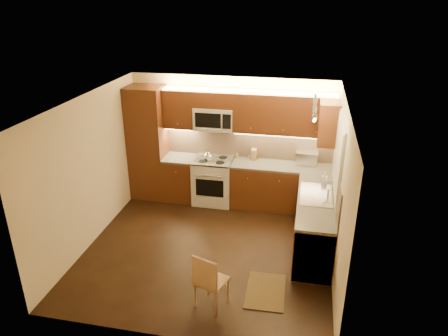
% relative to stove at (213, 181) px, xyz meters
% --- Properties ---
extents(floor, '(4.00, 4.00, 0.01)m').
position_rel_stove_xyz_m(floor, '(0.30, -1.68, -0.46)').
color(floor, black).
rests_on(floor, ground).
extents(ceiling, '(4.00, 4.00, 0.01)m').
position_rel_stove_xyz_m(ceiling, '(0.30, -1.68, 2.04)').
color(ceiling, beige).
rests_on(ceiling, ground).
extents(wall_back, '(4.00, 0.01, 2.50)m').
position_rel_stove_xyz_m(wall_back, '(0.30, 0.32, 0.79)').
color(wall_back, beige).
rests_on(wall_back, ground).
extents(wall_front, '(4.00, 0.01, 2.50)m').
position_rel_stove_xyz_m(wall_front, '(0.30, -3.67, 0.79)').
color(wall_front, beige).
rests_on(wall_front, ground).
extents(wall_left, '(0.01, 4.00, 2.50)m').
position_rel_stove_xyz_m(wall_left, '(-1.70, -1.68, 0.79)').
color(wall_left, beige).
rests_on(wall_left, ground).
extents(wall_right, '(0.01, 4.00, 2.50)m').
position_rel_stove_xyz_m(wall_right, '(2.30, -1.68, 0.79)').
color(wall_right, beige).
rests_on(wall_right, ground).
extents(pantry, '(0.70, 0.60, 2.30)m').
position_rel_stove_xyz_m(pantry, '(-1.35, 0.02, 0.69)').
color(pantry, '#43230E').
rests_on(pantry, floor).
extents(base_cab_back_left, '(0.62, 0.60, 0.86)m').
position_rel_stove_xyz_m(base_cab_back_left, '(-0.69, 0.02, -0.03)').
color(base_cab_back_left, '#43230E').
rests_on(base_cab_back_left, floor).
extents(counter_back_left, '(0.62, 0.60, 0.04)m').
position_rel_stove_xyz_m(counter_back_left, '(-0.69, 0.02, 0.42)').
color(counter_back_left, '#363431').
rests_on(counter_back_left, base_cab_back_left).
extents(base_cab_back_right, '(1.92, 0.60, 0.86)m').
position_rel_stove_xyz_m(base_cab_back_right, '(1.34, 0.02, -0.03)').
color(base_cab_back_right, '#43230E').
rests_on(base_cab_back_right, floor).
extents(counter_back_right, '(1.92, 0.60, 0.04)m').
position_rel_stove_xyz_m(counter_back_right, '(1.34, 0.02, 0.42)').
color(counter_back_right, '#363431').
rests_on(counter_back_right, base_cab_back_right).
extents(base_cab_right, '(0.60, 2.00, 0.86)m').
position_rel_stove_xyz_m(base_cab_right, '(2.00, -1.28, -0.03)').
color(base_cab_right, '#43230E').
rests_on(base_cab_right, floor).
extents(counter_right, '(0.60, 2.00, 0.04)m').
position_rel_stove_xyz_m(counter_right, '(2.00, -1.28, 0.42)').
color(counter_right, '#363431').
rests_on(counter_right, base_cab_right).
extents(dishwasher, '(0.58, 0.60, 0.84)m').
position_rel_stove_xyz_m(dishwasher, '(2.00, -1.98, -0.03)').
color(dishwasher, silver).
rests_on(dishwasher, floor).
extents(backsplash_back, '(3.30, 0.02, 0.60)m').
position_rel_stove_xyz_m(backsplash_back, '(0.65, 0.31, 0.74)').
color(backsplash_back, tan).
rests_on(backsplash_back, wall_back).
extents(backsplash_right, '(0.02, 2.00, 0.60)m').
position_rel_stove_xyz_m(backsplash_right, '(2.29, -1.28, 0.74)').
color(backsplash_right, tan).
rests_on(backsplash_right, wall_right).
extents(upper_cab_back_left, '(0.62, 0.35, 0.75)m').
position_rel_stove_xyz_m(upper_cab_back_left, '(-0.69, 0.15, 1.42)').
color(upper_cab_back_left, '#43230E').
rests_on(upper_cab_back_left, wall_back).
extents(upper_cab_back_right, '(1.92, 0.35, 0.75)m').
position_rel_stove_xyz_m(upper_cab_back_right, '(1.34, 0.15, 1.42)').
color(upper_cab_back_right, '#43230E').
rests_on(upper_cab_back_right, wall_back).
extents(upper_cab_bridge, '(0.76, 0.35, 0.31)m').
position_rel_stove_xyz_m(upper_cab_bridge, '(0.00, 0.15, 1.63)').
color(upper_cab_bridge, '#43230E').
rests_on(upper_cab_bridge, wall_back).
extents(upper_cab_right_corner, '(0.35, 0.50, 0.75)m').
position_rel_stove_xyz_m(upper_cab_right_corner, '(2.12, -0.28, 1.42)').
color(upper_cab_right_corner, '#43230E').
rests_on(upper_cab_right_corner, wall_right).
extents(stove, '(0.76, 0.65, 0.92)m').
position_rel_stove_xyz_m(stove, '(0.00, 0.00, 0.00)').
color(stove, silver).
rests_on(stove, floor).
extents(microwave, '(0.76, 0.38, 0.44)m').
position_rel_stove_xyz_m(microwave, '(0.00, 0.14, 1.26)').
color(microwave, silver).
rests_on(microwave, wall_back).
extents(window_frame, '(0.03, 1.44, 1.24)m').
position_rel_stove_xyz_m(window_frame, '(2.29, -1.12, 1.14)').
color(window_frame, silver).
rests_on(window_frame, wall_right).
extents(window_blinds, '(0.02, 1.36, 1.16)m').
position_rel_stove_xyz_m(window_blinds, '(2.27, -1.12, 1.14)').
color(window_blinds, silver).
rests_on(window_blinds, wall_right).
extents(sink, '(0.52, 0.86, 0.15)m').
position_rel_stove_xyz_m(sink, '(2.00, -1.12, 0.52)').
color(sink, silver).
rests_on(sink, counter_right).
extents(faucet, '(0.20, 0.04, 0.30)m').
position_rel_stove_xyz_m(faucet, '(2.18, -1.12, 0.59)').
color(faucet, silver).
rests_on(faucet, counter_right).
extents(track_light_bar, '(0.04, 1.20, 0.03)m').
position_rel_stove_xyz_m(track_light_bar, '(1.85, -1.27, 2.00)').
color(track_light_bar, silver).
rests_on(track_light_bar, ceiling).
extents(kettle, '(0.21, 0.21, 0.21)m').
position_rel_stove_xyz_m(kettle, '(-0.09, -0.06, 0.57)').
color(kettle, silver).
rests_on(kettle, stove).
extents(toaster_oven, '(0.44, 0.35, 0.25)m').
position_rel_stove_xyz_m(toaster_oven, '(1.81, 0.20, 0.56)').
color(toaster_oven, silver).
rests_on(toaster_oven, counter_back_right).
extents(knife_block, '(0.10, 0.16, 0.22)m').
position_rel_stove_xyz_m(knife_block, '(0.77, 0.21, 0.55)').
color(knife_block, '#996D45').
rests_on(knife_block, counter_back_right).
extents(spice_jar_a, '(0.06, 0.06, 0.09)m').
position_rel_stove_xyz_m(spice_jar_a, '(0.74, 0.18, 0.48)').
color(spice_jar_a, silver).
rests_on(spice_jar_a, counter_back_right).
extents(spice_jar_b, '(0.06, 0.06, 0.10)m').
position_rel_stove_xyz_m(spice_jar_b, '(0.84, 0.26, 0.49)').
color(spice_jar_b, brown).
rests_on(spice_jar_b, counter_back_right).
extents(spice_jar_c, '(0.05, 0.05, 0.10)m').
position_rel_stove_xyz_m(spice_jar_c, '(0.69, 0.24, 0.49)').
color(spice_jar_c, silver).
rests_on(spice_jar_c, counter_back_right).
extents(spice_jar_d, '(0.05, 0.05, 0.09)m').
position_rel_stove_xyz_m(spice_jar_d, '(0.44, 0.23, 0.49)').
color(spice_jar_d, '#A78B32').
rests_on(spice_jar_d, counter_back_right).
extents(soap_bottle, '(0.10, 0.10, 0.21)m').
position_rel_stove_xyz_m(soap_bottle, '(2.13, -0.65, 0.54)').
color(soap_bottle, silver).
rests_on(soap_bottle, counter_right).
extents(rug, '(0.57, 0.84, 0.01)m').
position_rel_stove_xyz_m(rug, '(1.36, -2.58, -0.45)').
color(rug, black).
rests_on(rug, floor).
extents(dining_chair, '(0.48, 0.48, 0.85)m').
position_rel_stove_xyz_m(dining_chair, '(0.67, -3.00, -0.03)').
color(dining_chair, '#996D45').
rests_on(dining_chair, floor).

